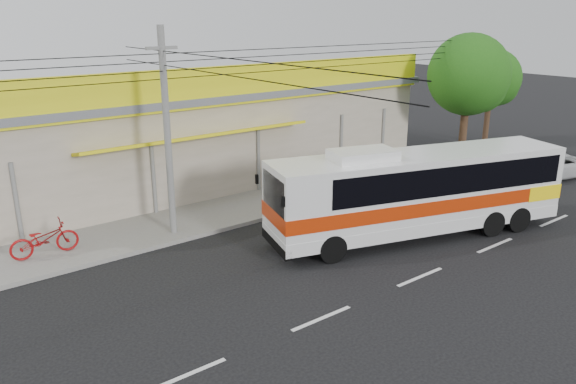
{
  "coord_description": "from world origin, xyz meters",
  "views": [
    {
      "loc": [
        -12.75,
        -12.34,
        7.71
      ],
      "look_at": [
        -1.64,
        2.0,
        1.93
      ],
      "focal_mm": 35.0,
      "sensor_mm": 36.0,
      "label": 1
    }
  ],
  "objects_px": {
    "utility_pole": "(163,65)",
    "coach_bus": "(422,187)",
    "tree_far": "(493,80)",
    "motorbike_red": "(44,239)",
    "tree_near": "(471,77)",
    "white_car": "(558,164)"
  },
  "relations": [
    {
      "from": "white_car",
      "to": "tree_near",
      "type": "xyz_separation_m",
      "value": [
        -2.01,
        4.08,
        4.01
      ]
    },
    {
      "from": "white_car",
      "to": "tree_far",
      "type": "distance_m",
      "value": 8.08
    },
    {
      "from": "utility_pole",
      "to": "tree_near",
      "type": "xyz_separation_m",
      "value": [
        16.62,
        -0.46,
        -1.45
      ]
    },
    {
      "from": "coach_bus",
      "to": "tree_far",
      "type": "height_order",
      "value": "tree_far"
    },
    {
      "from": "motorbike_red",
      "to": "tree_near",
      "type": "distance_m",
      "value": 21.27
    },
    {
      "from": "white_car",
      "to": "tree_far",
      "type": "xyz_separation_m",
      "value": [
        3.66,
        6.41,
        3.29
      ]
    },
    {
      "from": "motorbike_red",
      "to": "coach_bus",
      "type": "bearing_deg",
      "value": -114.98
    },
    {
      "from": "tree_far",
      "to": "utility_pole",
      "type": "bearing_deg",
      "value": -175.19
    },
    {
      "from": "tree_far",
      "to": "motorbike_red",
      "type": "bearing_deg",
      "value": -177.45
    },
    {
      "from": "white_car",
      "to": "utility_pole",
      "type": "distance_m",
      "value": 19.94
    },
    {
      "from": "coach_bus",
      "to": "utility_pole",
      "type": "relative_size",
      "value": 0.33
    },
    {
      "from": "white_car",
      "to": "tree_far",
      "type": "bearing_deg",
      "value": -17.83
    },
    {
      "from": "white_car",
      "to": "tree_far",
      "type": "height_order",
      "value": "tree_far"
    },
    {
      "from": "motorbike_red",
      "to": "utility_pole",
      "type": "distance_m",
      "value": 6.88
    },
    {
      "from": "utility_pole",
      "to": "tree_near",
      "type": "bearing_deg",
      "value": -1.57
    },
    {
      "from": "coach_bus",
      "to": "motorbike_red",
      "type": "relative_size",
      "value": 5.21
    },
    {
      "from": "utility_pole",
      "to": "tree_near",
      "type": "distance_m",
      "value": 16.69
    },
    {
      "from": "utility_pole",
      "to": "coach_bus",
      "type": "bearing_deg",
      "value": -37.05
    },
    {
      "from": "tree_near",
      "to": "tree_far",
      "type": "distance_m",
      "value": 6.17
    },
    {
      "from": "utility_pole",
      "to": "tree_far",
      "type": "relative_size",
      "value": 5.89
    },
    {
      "from": "utility_pole",
      "to": "tree_far",
      "type": "distance_m",
      "value": 22.48
    },
    {
      "from": "tree_near",
      "to": "utility_pole",
      "type": "bearing_deg",
      "value": 178.43
    }
  ]
}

